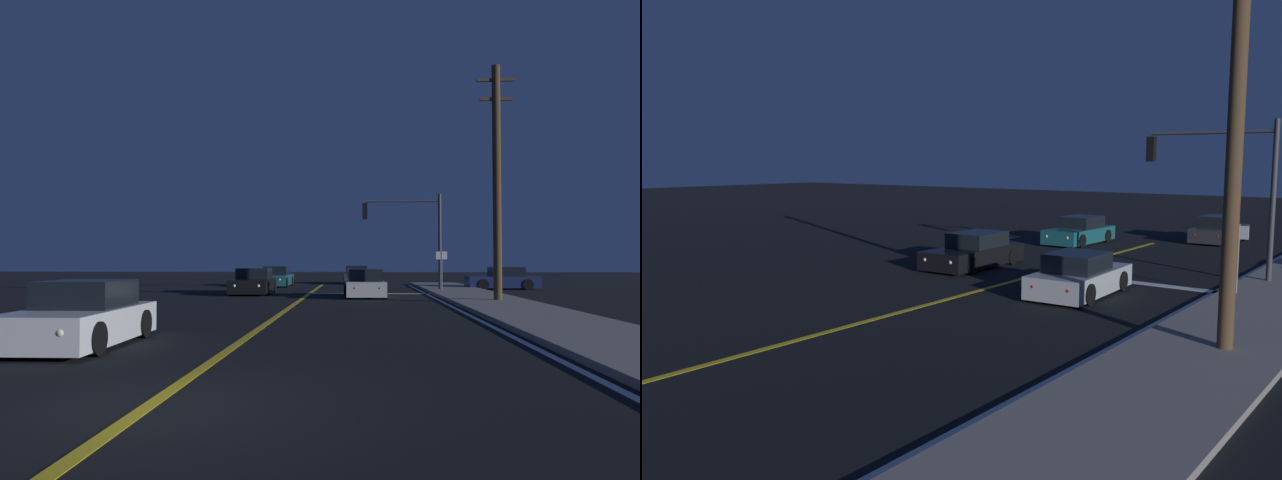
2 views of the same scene
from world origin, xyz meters
The scene contains 11 objects.
sidewalk_right centered at (7.93, 12.93, 0.07)m, with size 3.20×46.56×0.15m, color gray.
lane_line_center centered at (0.00, 12.93, 0.01)m, with size 0.20×43.98×0.01m, color gold.
lane_line_edge_right centered at (6.08, 12.93, 0.01)m, with size 0.16×43.98×0.01m, color white.
stop_bar centered at (3.16, 24.37, 0.01)m, with size 6.33×0.50×0.01m, color white.
car_distant_tail_charcoal centered at (2.46, 37.39, 0.58)m, with size 1.92×4.31×1.34m.
car_far_approaching_silver centered at (2.84, 21.38, 0.58)m, with size 2.04×4.23×1.34m.
car_parked_curb_teal centered at (-2.92, 32.67, 0.58)m, with size 1.98×4.41×1.34m.
car_lead_oncoming_black centered at (-2.88, 23.73, 0.58)m, with size 2.06×4.60×1.34m.
traffic_signal_near_right centered at (5.49, 26.67, 3.69)m, with size 4.42×0.28×5.48m.
utility_pole_right centered at (8.23, 17.64, 5.03)m, with size 1.55×0.34×9.79m.
street_sign_corner centered at (6.83, 23.87, 1.52)m, with size 0.56×0.07×2.25m.
Camera 2 is at (12.03, 3.28, 4.19)m, focal length 36.93 mm.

